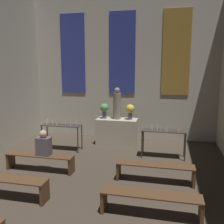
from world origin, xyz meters
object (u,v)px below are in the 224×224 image
at_px(flower_vase_left, 104,109).
at_px(pew_back_left, 40,159).
at_px(flower_vase_right, 130,110).
at_px(altar, 117,131).
at_px(pew_back_right, 155,169).
at_px(person_seated, 44,144).
at_px(candle_rack_right, 164,134).
at_px(pew_third_right, 151,200).
at_px(pew_third_left, 6,183).
at_px(candle_rack_left, 62,128).
at_px(statue, 117,105).

distance_m(flower_vase_left, pew_back_left, 3.09).
distance_m(flower_vase_right, pew_back_left, 3.51).
xyz_separation_m(altar, flower_vase_right, (0.46, 0.00, 0.79)).
relative_size(pew_back_left, pew_back_right, 1.00).
height_order(flower_vase_right, person_seated, flower_vase_right).
xyz_separation_m(candle_rack_right, pew_third_right, (-0.14, -3.15, -0.40)).
xyz_separation_m(candle_rack_right, pew_third_left, (-3.12, -3.15, -0.40)).
relative_size(altar, candle_rack_left, 1.09).
relative_size(flower_vase_right, pew_third_left, 0.29).
bearing_deg(candle_rack_left, candle_rack_right, -0.04).
distance_m(altar, flower_vase_left, 0.91).
distance_m(candle_rack_right, pew_third_right, 3.18).
distance_m(statue, candle_rack_left, 2.06).
distance_m(flower_vase_right, pew_third_right, 4.41).
bearing_deg(pew_third_right, candle_rack_right, 87.37).
xyz_separation_m(flower_vase_right, person_seated, (-1.82, -2.76, -0.52)).
bearing_deg(pew_back_right, candle_rack_right, 85.21).
height_order(pew_back_left, pew_back_right, same).
bearing_deg(candle_rack_left, pew_back_right, -28.88).
height_order(altar, candle_rack_right, candle_rack_right).
xyz_separation_m(flower_vase_right, candle_rack_right, (1.17, -1.04, -0.52)).
distance_m(flower_vase_left, pew_back_right, 3.51).
relative_size(candle_rack_left, pew_back_left, 0.72).
xyz_separation_m(pew_third_left, pew_third_right, (2.98, 0.00, 0.00)).
relative_size(pew_third_left, pew_back_right, 1.00).
distance_m(pew_third_left, person_seated, 1.49).
relative_size(flower_vase_left, pew_back_left, 0.29).
distance_m(flower_vase_right, pew_back_right, 3.09).
distance_m(pew_back_left, person_seated, 0.43).
bearing_deg(pew_back_right, flower_vase_left, 125.22).
xyz_separation_m(altar, candle_rack_left, (-1.64, -1.04, 0.27)).
distance_m(statue, pew_back_right, 3.32).
bearing_deg(candle_rack_left, pew_third_right, -45.20).
relative_size(altar, pew_back_right, 0.78).
distance_m(statue, person_seated, 3.16).
distance_m(altar, statue, 0.96).
xyz_separation_m(candle_rack_right, pew_back_left, (-3.12, -1.72, -0.40)).
relative_size(pew_back_left, person_seated, 2.75).
height_order(altar, pew_back_right, altar).
height_order(pew_third_right, pew_back_right, same).
height_order(statue, pew_back_right, statue).
height_order(pew_third_left, pew_back_left, same).
xyz_separation_m(statue, candle_rack_left, (-1.64, -1.04, -0.69)).
bearing_deg(altar, pew_back_right, -61.69).
xyz_separation_m(pew_third_left, pew_back_left, (0.00, 1.42, 0.00)).
height_order(flower_vase_right, pew_back_right, flower_vase_right).
distance_m(altar, pew_back_left, 3.14).
distance_m(candle_rack_left, person_seated, 1.75).
xyz_separation_m(pew_back_left, pew_back_right, (2.98, 0.00, 0.00)).
bearing_deg(flower_vase_right, pew_third_right, -76.22).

